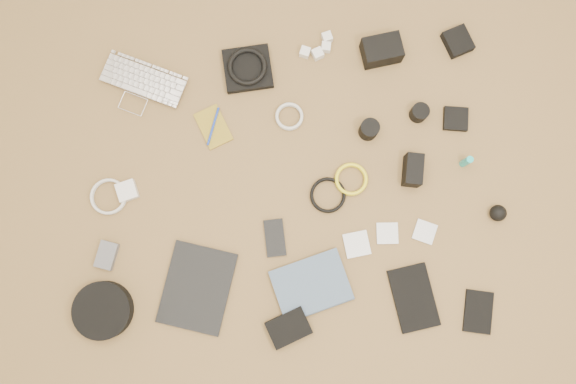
{
  "coord_description": "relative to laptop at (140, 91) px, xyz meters",
  "views": [
    {
      "loc": [
        -0.02,
        -0.26,
        1.86
      ],
      "look_at": [
        -0.0,
        -0.02,
        0.02
      ],
      "focal_mm": 35.0,
      "sensor_mm": 36.0,
      "label": 1
    }
  ],
  "objects": [
    {
      "name": "phone",
      "position": [
        0.43,
        -0.53,
        -0.01
      ],
      "size": [
        0.07,
        0.13,
        0.01
      ],
      "primitive_type": "cube",
      "rotation": [
        0.0,
        0.0,
        0.04
      ],
      "color": "black",
      "rests_on": "ground"
    },
    {
      "name": "notebook_black_a",
      "position": [
        0.86,
        -0.76,
        -0.0
      ],
      "size": [
        0.16,
        0.22,
        0.01
      ],
      "primitive_type": "cube",
      "rotation": [
        0.0,
        0.0,
        0.16
      ],
      "color": "black",
      "rests_on": "ground"
    },
    {
      "name": "air_blower",
      "position": [
        1.16,
        -0.51,
        0.02
      ],
      "size": [
        0.06,
        0.06,
        0.05
      ],
      "primitive_type": "sphere",
      "rotation": [
        0.0,
        0.0,
        0.03
      ],
      "color": "black",
      "rests_on": "ground"
    },
    {
      "name": "cable_white_a",
      "position": [
        0.5,
        -0.13,
        -0.01
      ],
      "size": [
        0.12,
        0.12,
        0.01
      ],
      "primitive_type": "torus",
      "rotation": [
        0.0,
        0.0,
        -0.3
      ],
      "color": "silver",
      "rests_on": "ground"
    },
    {
      "name": "room_shell",
      "position": [
        0.48,
        -0.36,
        1.24
      ],
      "size": [
        4.04,
        4.04,
        2.58
      ],
      "color": "brown",
      "rests_on": "ground"
    },
    {
      "name": "lens_cleaner",
      "position": [
        1.07,
        -0.33,
        0.03
      ],
      "size": [
        0.03,
        0.03,
        0.08
      ],
      "primitive_type": "cylinder",
      "rotation": [
        0.0,
        0.0,
        -0.18
      ],
      "color": "#1BB3B0",
      "rests_on": "ground"
    },
    {
      "name": "notebook_black_b",
      "position": [
        1.07,
        -0.82,
        -0.01
      ],
      "size": [
        0.12,
        0.15,
        0.01
      ],
      "primitive_type": "cube",
      "rotation": [
        0.0,
        0.0,
        -0.21
      ],
      "color": "black",
      "rests_on": "ground"
    },
    {
      "name": "filter_case_left",
      "position": [
        0.69,
        -0.57,
        -0.01
      ],
      "size": [
        0.09,
        0.09,
        0.01
      ],
      "primitive_type": "cube",
      "rotation": [
        0.0,
        0.0,
        0.13
      ],
      "color": "silver",
      "rests_on": "ground"
    },
    {
      "name": "cable_black",
      "position": [
        0.61,
        -0.4,
        -0.01
      ],
      "size": [
        0.14,
        0.14,
        0.01
      ],
      "primitive_type": "torus",
      "rotation": [
        0.0,
        0.0,
        0.22
      ],
      "color": "black",
      "rests_on": "ground"
    },
    {
      "name": "dslr_camera",
      "position": [
        0.83,
        0.07,
        0.03
      ],
      "size": [
        0.14,
        0.11,
        0.07
      ],
      "primitive_type": "cube",
      "rotation": [
        0.0,
        0.0,
        0.14
      ],
      "color": "black",
      "rests_on": "ground"
    },
    {
      "name": "battery_charger",
      "position": [
        -0.13,
        -0.55,
        0.0
      ],
      "size": [
        0.08,
        0.1,
        0.03
      ],
      "primitive_type": "cube",
      "rotation": [
        0.0,
        0.0,
        -0.33
      ],
      "color": "#56565B",
      "rests_on": "ground"
    },
    {
      "name": "filter_case_right",
      "position": [
        0.92,
        -0.55,
        -0.01
      ],
      "size": [
        0.09,
        0.09,
        0.01
      ],
      "primitive_type": "cube",
      "rotation": [
        0.0,
        0.0,
        -0.42
      ],
      "color": "silver",
      "rests_on": "ground"
    },
    {
      "name": "drive_case",
      "position": [
        0.45,
        -0.82,
        0.01
      ],
      "size": [
        0.15,
        0.13,
        0.03
      ],
      "primitive_type": "cube",
      "rotation": [
        0.0,
        0.0,
        0.36
      ],
      "color": "black",
      "rests_on": "ground"
    },
    {
      "name": "filter_case_mid",
      "position": [
        0.8,
        -0.55,
        -0.01
      ],
      "size": [
        0.07,
        0.07,
        0.01
      ],
      "primitive_type": "cube",
      "rotation": [
        0.0,
        0.0,
        -0.06
      ],
      "color": "silver",
      "rests_on": "ground"
    },
    {
      "name": "lens_b",
      "position": [
        0.94,
        -0.15,
        0.02
      ],
      "size": [
        0.07,
        0.07,
        0.05
      ],
      "primitive_type": "cylinder",
      "rotation": [
        0.0,
        0.0,
        0.18
      ],
      "color": "black",
      "rests_on": "ground"
    },
    {
      "name": "charger_a",
      "position": [
        0.57,
        0.09,
        0.0
      ],
      "size": [
        0.04,
        0.04,
        0.03
      ],
      "primitive_type": "cube",
      "rotation": [
        0.0,
        0.0,
        -0.4
      ],
      "color": "silver",
      "rests_on": "ground"
    },
    {
      "name": "headphone_pouch",
      "position": [
        0.37,
        0.05,
        0.0
      ],
      "size": [
        0.17,
        0.16,
        0.03
      ],
      "primitive_type": "cube",
      "rotation": [
        0.0,
        0.0,
        0.07
      ],
      "color": "black",
      "rests_on": "ground"
    },
    {
      "name": "paperback",
      "position": [
        0.56,
        -0.78,
        0.0
      ],
      "size": [
        0.27,
        0.23,
        0.02
      ],
      "primitive_type": "imported",
      "rotation": [
        0.0,
        0.0,
        1.84
      ],
      "color": "#455A75",
      "rests_on": "ground"
    },
    {
      "name": "lens_pouch",
      "position": [
        1.1,
        0.09,
        0.01
      ],
      "size": [
        0.11,
        0.12,
        0.03
      ],
      "primitive_type": "cube",
      "rotation": [
        0.0,
        0.0,
        0.34
      ],
      "color": "black",
      "rests_on": "ground"
    },
    {
      "name": "headphones",
      "position": [
        0.37,
        0.05,
        0.03
      ],
      "size": [
        0.14,
        0.14,
        0.02
      ],
      "primitive_type": "torus",
      "rotation": [
        0.0,
        0.0,
        -0.02
      ],
      "color": "black",
      "rests_on": "headphone_pouch"
    },
    {
      "name": "laptop",
      "position": [
        0.0,
        0.0,
        0.0
      ],
      "size": [
        0.34,
        0.3,
        0.02
      ],
      "primitive_type": "imported",
      "rotation": [
        0.0,
        0.0,
        -0.44
      ],
      "color": "silver",
      "rests_on": "ground"
    },
    {
      "name": "lens_a",
      "position": [
        0.76,
        -0.2,
        0.02
      ],
      "size": [
        0.08,
        0.08,
        0.07
      ],
      "primitive_type": "cylinder",
      "rotation": [
        0.0,
        0.0,
        0.28
      ],
      "color": "black",
      "rests_on": "ground"
    },
    {
      "name": "card_reader",
      "position": [
        1.07,
        -0.18,
        -0.0
      ],
      "size": [
        0.09,
        0.09,
        0.02
      ],
      "primitive_type": "cube",
      "rotation": [
        0.0,
        0.0,
        -0.15
      ],
      "color": "black",
      "rests_on": "ground"
    },
    {
      "name": "headphone_case",
      "position": [
        -0.14,
        -0.73,
        0.01
      ],
      "size": [
        0.21,
        0.21,
        0.05
      ],
      "primitive_type": "cylinder",
      "rotation": [
        0.0,
        0.0,
        -0.14
      ],
      "color": "black",
      "rests_on": "ground"
    },
    {
      "name": "flash",
      "position": [
        0.9,
        -0.35,
        0.03
      ],
      "size": [
        0.07,
        0.11,
        0.08
      ],
      "primitive_type": "cube",
      "rotation": [
        0.0,
        0.0,
        -0.18
      ],
      "color": "black",
      "rests_on": "ground"
    },
    {
      "name": "charger_c",
      "position": [
        0.65,
        0.14,
        0.0
      ],
      "size": [
        0.04,
        0.04,
        0.03
      ],
      "primitive_type": "cube",
      "rotation": [
        0.0,
        0.0,
        0.25
      ],
      "color": "silver",
      "rests_on": "ground"
    },
    {
      "name": "notebook_olive",
      "position": [
        0.24,
        -0.14,
        -0.01
      ],
      "size": [
        0.13,
        0.16,
        0.01
      ],
      "primitive_type": "cube",
      "rotation": [
        0.0,
        0.0,
        0.38
      ],
      "color": "olive",
      "rests_on": "ground"
    },
    {
      "name": "cable_white_b",
      "position": [
        -0.12,
        -0.36,
        -0.01
      ],
      "size": [
        0.13,
        0.13,
        0.01
      ],
      "primitive_type": "torus",
      "rotation": [
        0.0,
        0.0,
        0.04
      ],
      "color": "silver",
      "rests_on": "ground"
    },
    {
      "name": "tablet",
      "position": [
        0.16,
        -0.68,
        -0.01
      ],
      "size": [
        0.28,
        0.32,
        0.01
      ],
      "primitive_type": "cube",
      "rotation": [
        0.0,
        0.0,
        -0.3
      ],
      "color": "black",
      "rests_on": "ground"
    },
    {
      "name": "charger_b",
      "position": [
        0.62,
        0.08,
        0.0
      ],
      "size": [
        0.04,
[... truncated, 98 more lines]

